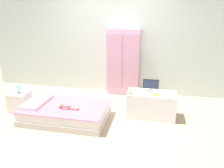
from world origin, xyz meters
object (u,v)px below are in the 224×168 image
(bed, at_px, (66,112))
(wardrobe, at_px, (123,63))
(tv_stand, at_px, (151,105))
(rocking_horse_toy, at_px, (131,92))
(tv_monitor, at_px, (151,84))
(book_yellow, at_px, (155,95))
(doll, at_px, (64,106))
(nightstand, at_px, (20,102))
(table_lamp, at_px, (18,87))

(bed, bearing_deg, wardrobe, 61.38)
(tv_stand, height_order, rocking_horse_toy, rocking_horse_toy)
(wardrobe, bearing_deg, tv_monitor, -55.53)
(book_yellow, bearing_deg, wardrobe, 123.83)
(doll, bearing_deg, nightstand, 166.18)
(tv_stand, height_order, book_yellow, book_yellow)
(table_lamp, height_order, rocking_horse_toy, rocking_horse_toy)
(nightstand, xyz_separation_m, tv_monitor, (2.55, 0.36, 0.42))
(rocking_horse_toy, bearing_deg, bed, -165.71)
(doll, height_order, wardrobe, wardrobe)
(doll, distance_m, wardrobe, 1.86)
(table_lamp, relative_size, tv_stand, 0.21)
(bed, bearing_deg, table_lamp, 171.51)
(wardrobe, xyz_separation_m, rocking_horse_toy, (0.34, -1.21, -0.25))
(bed, bearing_deg, rocking_horse_toy, 14.29)
(wardrobe, height_order, tv_monitor, wardrobe)
(doll, height_order, tv_stand, tv_stand)
(nightstand, bearing_deg, book_yellow, 4.09)
(tv_stand, bearing_deg, rocking_horse_toy, -158.44)
(bed, distance_m, book_yellow, 1.68)
(table_lamp, relative_size, tv_monitor, 0.64)
(doll, distance_m, table_lamp, 1.13)
(doll, distance_m, book_yellow, 1.65)
(tv_monitor, bearing_deg, doll, -157.02)
(nightstand, height_order, book_yellow, book_yellow)
(bed, xyz_separation_m, tv_stand, (1.54, 0.44, 0.10))
(nightstand, bearing_deg, tv_monitor, 8.07)
(tv_monitor, distance_m, rocking_horse_toy, 0.41)
(doll, xyz_separation_m, book_yellow, (1.58, 0.45, 0.17))
(wardrobe, relative_size, book_yellow, 10.82)
(bed, relative_size, rocking_horse_toy, 14.49)
(nightstand, xyz_separation_m, table_lamp, (0.00, 0.00, 0.32))
(tv_monitor, bearing_deg, wardrobe, 124.47)
(bed, relative_size, tv_monitor, 5.26)
(bed, height_order, doll, doll)
(wardrobe, bearing_deg, tv_stand, -56.23)
(doll, relative_size, tv_stand, 0.44)
(rocking_horse_toy, bearing_deg, book_yellow, 6.26)
(doll, bearing_deg, book_yellow, 16.08)
(tv_stand, xyz_separation_m, book_yellow, (0.07, -0.10, 0.25))
(nightstand, height_order, tv_monitor, tv_monitor)
(bed, distance_m, nightstand, 1.06)
(wardrobe, distance_m, rocking_horse_toy, 1.29)
(doll, distance_m, rocking_horse_toy, 1.23)
(tv_stand, bearing_deg, bed, -163.91)
(tv_monitor, xyz_separation_m, book_yellow, (0.10, -0.17, -0.13))
(doll, xyz_separation_m, wardrobe, (0.80, 1.62, 0.46))
(wardrobe, xyz_separation_m, tv_monitor, (0.68, -0.99, -0.16))
(bed, height_order, rocking_horse_toy, rocking_horse_toy)
(doll, xyz_separation_m, rocking_horse_toy, (1.14, 0.41, 0.21))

